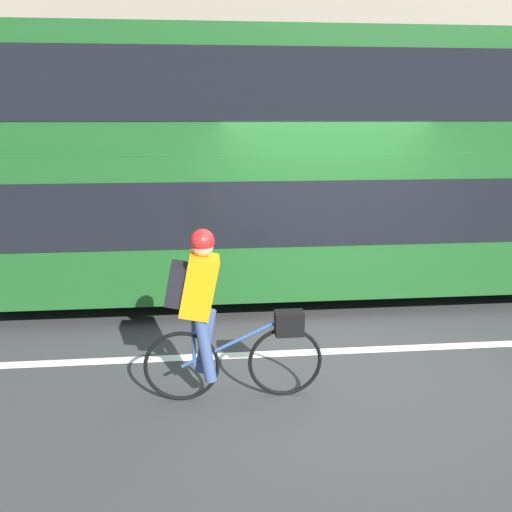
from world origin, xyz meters
name	(u,v)px	position (x,y,z in m)	size (l,w,h in m)	color
ground_plane	(339,354)	(0.00, 0.00, 0.00)	(80.00, 80.00, 0.00)	#38383A
road_center_line	(337,351)	(0.00, 0.08, 0.00)	(50.00, 0.14, 0.01)	silver
sidewalk_curb	(274,232)	(0.00, 5.74, 0.07)	(60.00, 1.86, 0.14)	#A8A399
building_facade	(270,40)	(0.00, 6.82, 4.13)	(60.00, 0.30, 8.26)	gray
bus	(288,158)	(-0.27, 2.20, 1.97)	(11.46, 2.55, 3.55)	black
cyclist_on_bike	(214,311)	(-1.38, -0.77, 0.88)	(1.65, 0.32, 1.63)	black
trash_bin	(277,210)	(0.05, 5.64, 0.56)	(0.58, 0.58, 0.86)	#515156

